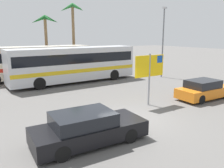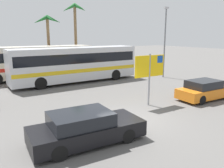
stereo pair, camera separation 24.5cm
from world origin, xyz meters
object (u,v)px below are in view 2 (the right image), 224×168
object	(u,v)px
bus_front_coach	(76,63)
bus_rear_coach	(34,61)
car_black	(86,128)
ferry_sign	(150,68)
car_orange	(205,90)

from	to	relation	value
bus_front_coach	bus_rear_coach	size ratio (longest dim) A/B	1.00
car_black	ferry_sign	bearing A→B (deg)	27.41
bus_front_coach	car_orange	bearing A→B (deg)	-63.81
bus_rear_coach	car_orange	distance (m)	15.81
bus_front_coach	ferry_sign	xyz separation A→B (m)	(0.88, -8.92, 0.54)
bus_rear_coach	car_black	bearing A→B (deg)	-97.61
car_black	car_orange	world-z (taller)	same
bus_rear_coach	ferry_sign	size ratio (longest dim) A/B	3.62
car_black	car_orange	size ratio (longest dim) A/B	1.11
car_orange	bus_front_coach	bearing A→B (deg)	119.13
bus_rear_coach	car_black	xyz separation A→B (m)	(-2.03, -15.17, -1.15)
bus_rear_coach	car_black	world-z (taller)	bus_rear_coach
bus_rear_coach	car_orange	xyz separation A→B (m)	(7.64, -13.79, -1.15)
bus_front_coach	car_orange	xyz separation A→B (m)	(4.92, -10.00, -1.15)
ferry_sign	car_black	world-z (taller)	ferry_sign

